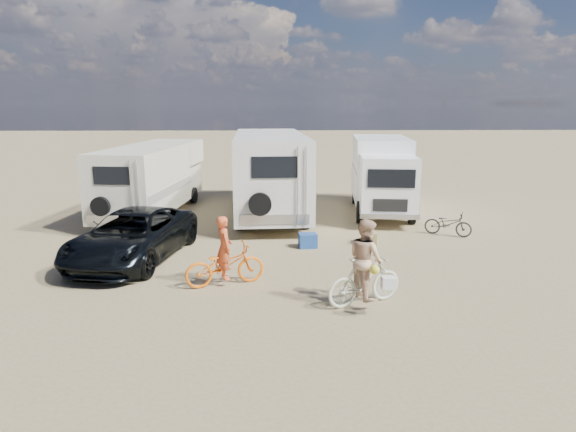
{
  "coord_description": "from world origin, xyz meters",
  "views": [
    {
      "loc": [
        -0.2,
        -12.25,
        4.35
      ],
      "look_at": [
        0.2,
        0.99,
        1.3
      ],
      "focal_mm": 30.55,
      "sensor_mm": 36.0,
      "label": 1
    }
  ],
  "objects_px": {
    "cooler": "(308,241)",
    "rider_woman": "(365,266)",
    "rv_left": "(153,180)",
    "dark_suv": "(133,236)",
    "box_truck": "(382,176)",
    "bike_woman": "(365,281)",
    "rv_main": "(270,175)",
    "crate": "(369,238)",
    "rider_man": "(225,254)",
    "bike_parked": "(448,224)",
    "bike_man": "(225,265)"
  },
  "relations": [
    {
      "from": "cooler",
      "to": "crate",
      "type": "height_order",
      "value": "cooler"
    },
    {
      "from": "rv_left",
      "to": "crate",
      "type": "xyz_separation_m",
      "value": [
        7.82,
        -4.59,
        -1.17
      ]
    },
    {
      "from": "rv_left",
      "to": "bike_woman",
      "type": "distance_m",
      "value": 11.6
    },
    {
      "from": "bike_man",
      "to": "rider_woman",
      "type": "height_order",
      "value": "rider_woman"
    },
    {
      "from": "box_truck",
      "to": "crate",
      "type": "distance_m",
      "value": 4.88
    },
    {
      "from": "rv_left",
      "to": "dark_suv",
      "type": "bearing_deg",
      "value": -75.81
    },
    {
      "from": "bike_man",
      "to": "rider_man",
      "type": "height_order",
      "value": "rider_man"
    },
    {
      "from": "bike_man",
      "to": "rider_woman",
      "type": "relative_size",
      "value": 1.11
    },
    {
      "from": "crate",
      "to": "box_truck",
      "type": "bearing_deg",
      "value": 73.29
    },
    {
      "from": "rv_left",
      "to": "cooler",
      "type": "bearing_deg",
      "value": -33.7
    },
    {
      "from": "bike_man",
      "to": "rider_man",
      "type": "distance_m",
      "value": 0.27
    },
    {
      "from": "crate",
      "to": "cooler",
      "type": "bearing_deg",
      "value": -170.0
    },
    {
      "from": "rv_main",
      "to": "cooler",
      "type": "distance_m",
      "value": 5.05
    },
    {
      "from": "dark_suv",
      "to": "cooler",
      "type": "relative_size",
      "value": 9.21
    },
    {
      "from": "rider_woman",
      "to": "box_truck",
      "type": "bearing_deg",
      "value": -37.29
    },
    {
      "from": "dark_suv",
      "to": "bike_parked",
      "type": "distance_m",
      "value": 10.14
    },
    {
      "from": "bike_woman",
      "to": "cooler",
      "type": "xyz_separation_m",
      "value": [
        -0.95,
        4.43,
        -0.33
      ]
    },
    {
      "from": "rv_left",
      "to": "cooler",
      "type": "xyz_separation_m",
      "value": [
        5.86,
        -4.93,
        -1.15
      ]
    },
    {
      "from": "bike_man",
      "to": "crate",
      "type": "bearing_deg",
      "value": -68.8
    },
    {
      "from": "rv_left",
      "to": "bike_woman",
      "type": "height_order",
      "value": "rv_left"
    },
    {
      "from": "rv_main",
      "to": "rider_man",
      "type": "distance_m",
      "value": 7.97
    },
    {
      "from": "dark_suv",
      "to": "cooler",
      "type": "distance_m",
      "value": 5.17
    },
    {
      "from": "rv_left",
      "to": "rider_man",
      "type": "xyz_separation_m",
      "value": [
        3.61,
        -8.07,
        -0.59
      ]
    },
    {
      "from": "bike_woman",
      "to": "cooler",
      "type": "height_order",
      "value": "bike_woman"
    },
    {
      "from": "rv_main",
      "to": "box_truck",
      "type": "xyz_separation_m",
      "value": [
        4.51,
        0.14,
        -0.1
      ]
    },
    {
      "from": "bike_parked",
      "to": "crate",
      "type": "xyz_separation_m",
      "value": [
        -2.86,
        -0.94,
        -0.21
      ]
    },
    {
      "from": "bike_parked",
      "to": "crate",
      "type": "bearing_deg",
      "value": 137.15
    },
    {
      "from": "rv_main",
      "to": "bike_man",
      "type": "bearing_deg",
      "value": -100.23
    },
    {
      "from": "bike_woman",
      "to": "rider_woman",
      "type": "bearing_deg",
      "value": -0.0
    },
    {
      "from": "rv_left",
      "to": "crate",
      "type": "height_order",
      "value": "rv_left"
    },
    {
      "from": "box_truck",
      "to": "rv_left",
      "type": "bearing_deg",
      "value": -173.91
    },
    {
      "from": "rv_main",
      "to": "bike_woman",
      "type": "bearing_deg",
      "value": -79.42
    },
    {
      "from": "box_truck",
      "to": "bike_man",
      "type": "distance_m",
      "value": 9.78
    },
    {
      "from": "rv_main",
      "to": "rider_woman",
      "type": "bearing_deg",
      "value": -79.42
    },
    {
      "from": "rider_man",
      "to": "cooler",
      "type": "xyz_separation_m",
      "value": [
        2.25,
        3.14,
        -0.56
      ]
    },
    {
      "from": "cooler",
      "to": "box_truck",
      "type": "bearing_deg",
      "value": 48.37
    },
    {
      "from": "box_truck",
      "to": "bike_man",
      "type": "bearing_deg",
      "value": -118.22
    },
    {
      "from": "rv_main",
      "to": "rv_left",
      "type": "xyz_separation_m",
      "value": [
        -4.67,
        0.22,
        -0.23
      ]
    },
    {
      "from": "rv_main",
      "to": "rv_left",
      "type": "bearing_deg",
      "value": 174.73
    },
    {
      "from": "rv_main",
      "to": "box_truck",
      "type": "height_order",
      "value": "rv_main"
    },
    {
      "from": "rider_man",
      "to": "crate",
      "type": "distance_m",
      "value": 5.5
    },
    {
      "from": "rv_left",
      "to": "cooler",
      "type": "height_order",
      "value": "rv_left"
    },
    {
      "from": "rv_main",
      "to": "bike_woman",
      "type": "distance_m",
      "value": 9.45
    },
    {
      "from": "box_truck",
      "to": "bike_parked",
      "type": "distance_m",
      "value": 4.02
    },
    {
      "from": "bike_woman",
      "to": "rider_man",
      "type": "relative_size",
      "value": 1.18
    },
    {
      "from": "rv_main",
      "to": "bike_parked",
      "type": "distance_m",
      "value": 7.02
    },
    {
      "from": "cooler",
      "to": "rider_woman",
      "type": "bearing_deg",
      "value": -85.23
    },
    {
      "from": "rv_left",
      "to": "dark_suv",
      "type": "relative_size",
      "value": 1.46
    },
    {
      "from": "bike_woman",
      "to": "crate",
      "type": "bearing_deg",
      "value": -34.98
    },
    {
      "from": "dark_suv",
      "to": "bike_parked",
      "type": "height_order",
      "value": "dark_suv"
    }
  ]
}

